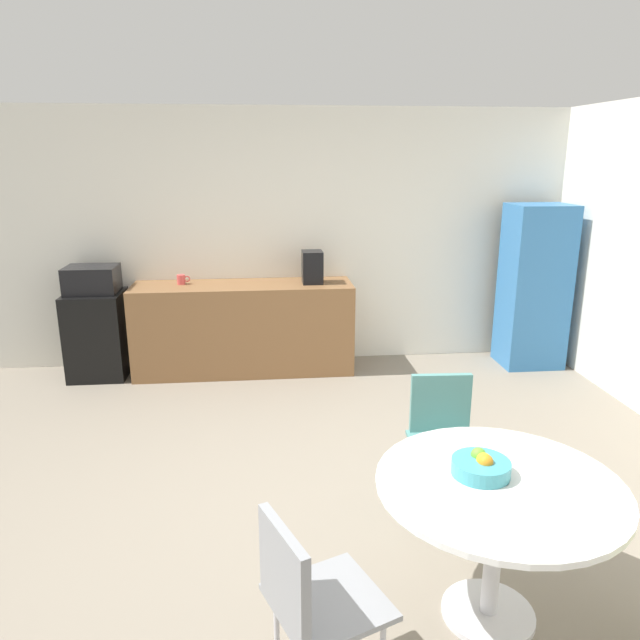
{
  "coord_description": "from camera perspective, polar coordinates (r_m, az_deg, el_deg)",
  "views": [
    {
      "loc": [
        -0.23,
        -3.12,
        2.14
      ],
      "look_at": [
        0.2,
        1.1,
        0.95
      ],
      "focal_mm": 33.2,
      "sensor_mm": 36.0,
      "label": 1
    }
  ],
  "objects": [
    {
      "name": "chair_teal",
      "position": [
        3.78,
        11.78,
        -10.03
      ],
      "size": [
        0.44,
        0.44,
        0.83
      ],
      "color": "silver",
      "rests_on": "ground_plane"
    },
    {
      "name": "fruit_bowl",
      "position": [
        2.88,
        15.27,
        -13.43
      ],
      "size": [
        0.27,
        0.27,
        0.11
      ],
      "color": "teal",
      "rests_on": "round_table"
    },
    {
      "name": "mini_fridge",
      "position": [
        6.23,
        -20.63,
        -1.33
      ],
      "size": [
        0.54,
        0.54,
        0.85
      ],
      "primitive_type": "cube",
      "color": "black",
      "rests_on": "ground_plane"
    },
    {
      "name": "counter_block",
      "position": [
        6.01,
        -7.33,
        -0.76
      ],
      "size": [
        2.17,
        0.6,
        0.9
      ],
      "primitive_type": "cube",
      "color": "brown",
      "rests_on": "ground_plane"
    },
    {
      "name": "locker_cabinet",
      "position": [
        6.45,
        19.93,
        3.04
      ],
      "size": [
        0.6,
        0.5,
        1.67
      ],
      "primitive_type": "cube",
      "color": "#3372B2",
      "rests_on": "ground_plane"
    },
    {
      "name": "wall_back",
      "position": [
        6.18,
        -3.63,
        7.85
      ],
      "size": [
        6.0,
        0.1,
        2.6
      ],
      "primitive_type": "cube",
      "color": "white",
      "rests_on": "ground_plane"
    },
    {
      "name": "coffee_maker",
      "position": [
        5.89,
        -0.75,
        5.13
      ],
      "size": [
        0.2,
        0.24,
        0.32
      ],
      "primitive_type": "cube",
      "color": "black",
      "rests_on": "counter_block"
    },
    {
      "name": "ground_plane",
      "position": [
        3.79,
        -1.38,
        -18.71
      ],
      "size": [
        6.0,
        6.0,
        0.0
      ],
      "primitive_type": "plane",
      "color": "gray"
    },
    {
      "name": "mug_white",
      "position": [
        6.01,
        -13.2,
        3.83
      ],
      "size": [
        0.13,
        0.08,
        0.09
      ],
      "color": "#D84C4C",
      "rests_on": "counter_block"
    },
    {
      "name": "chair_gray",
      "position": [
        2.5,
        -1.36,
        -24.72
      ],
      "size": [
        0.55,
        0.55,
        0.83
      ],
      "color": "silver",
      "rests_on": "ground_plane"
    },
    {
      "name": "round_table",
      "position": [
        2.93,
        16.74,
        -16.92
      ],
      "size": [
        1.11,
        1.11,
        0.72
      ],
      "color": "silver",
      "rests_on": "ground_plane"
    },
    {
      "name": "microwave",
      "position": [
        6.1,
        -21.12,
        3.65
      ],
      "size": [
        0.48,
        0.38,
        0.26
      ],
      "primitive_type": "cube",
      "color": "black",
      "rests_on": "mini_fridge"
    }
  ]
}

